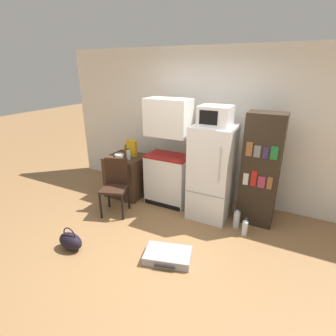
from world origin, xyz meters
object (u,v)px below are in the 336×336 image
(microwave, at_px, (215,116))
(bookshelf, at_px, (260,171))
(kitchen_hutch, at_px, (168,158))
(bowl, at_px, (119,155))
(side_table, at_px, (127,175))
(bottle_amber_beer, at_px, (126,150))
(bottle_milk_white, at_px, (131,150))
(suitcase_large_flat, at_px, (168,256))
(refrigerator, at_px, (212,173))
(bottle_clear_short, at_px, (129,155))
(chair, at_px, (115,181))
(water_bottle_front, at_px, (245,228))
(water_bottle_middle, at_px, (237,219))
(cereal_box, at_px, (132,148))
(handbag, at_px, (71,241))

(microwave, bearing_deg, bookshelf, 11.53)
(kitchen_hutch, xyz_separation_m, bowl, (-0.93, -0.15, -0.06))
(side_table, height_order, kitchen_hutch, kitchen_hutch)
(bottle_amber_beer, bearing_deg, bottle_milk_white, 67.13)
(bottle_amber_beer, distance_m, suitcase_large_flat, 2.28)
(kitchen_hutch, relative_size, refrigerator, 1.23)
(kitchen_hutch, bearing_deg, bottle_milk_white, 172.82)
(refrigerator, xyz_separation_m, bottle_clear_short, (-1.52, -0.10, 0.10))
(kitchen_hutch, height_order, chair, kitchen_hutch)
(chair, relative_size, water_bottle_front, 3.25)
(water_bottle_front, bearing_deg, kitchen_hutch, 164.96)
(bottle_clear_short, height_order, chair, bottle_clear_short)
(microwave, xyz_separation_m, chair, (-1.44, -0.61, -1.10))
(bookshelf, distance_m, suitcase_large_flat, 1.84)
(refrigerator, xyz_separation_m, water_bottle_front, (0.65, -0.32, -0.63))
(bowl, distance_m, water_bottle_middle, 2.34)
(bottle_clear_short, bearing_deg, water_bottle_front, -5.67)
(refrigerator, distance_m, bottle_clear_short, 1.53)
(bowl, relative_size, suitcase_large_flat, 0.26)
(bottle_amber_beer, bearing_deg, bowl, -102.61)
(kitchen_hutch, distance_m, cereal_box, 0.75)
(bottle_clear_short, relative_size, handbag, 0.54)
(water_bottle_middle, bearing_deg, water_bottle_front, -43.11)
(microwave, xyz_separation_m, bottle_clear_short, (-1.52, -0.10, -0.80))
(bottle_clear_short, relative_size, bottle_amber_beer, 1.03)
(refrigerator, bearing_deg, suitcase_large_flat, -94.60)
(microwave, height_order, suitcase_large_flat, microwave)
(refrigerator, xyz_separation_m, microwave, (-0.00, -0.00, 0.90))
(water_bottle_middle, bearing_deg, handbag, -140.09)
(side_table, xyz_separation_m, bottle_amber_beer, (-0.06, 0.10, 0.46))
(kitchen_hutch, xyz_separation_m, cereal_box, (-0.74, -0.01, 0.07))
(kitchen_hutch, height_order, cereal_box, kitchen_hutch)
(microwave, bearing_deg, side_table, 179.96)
(chair, bearing_deg, refrigerator, 3.74)
(microwave, bearing_deg, kitchen_hutch, 174.54)
(bottle_clear_short, bearing_deg, bowl, 172.18)
(side_table, distance_m, cereal_box, 0.55)
(kitchen_hutch, distance_m, bottle_milk_white, 0.87)
(bookshelf, distance_m, bottle_clear_short, 2.23)
(handbag, xyz_separation_m, water_bottle_front, (2.01, 1.40, -0.00))
(kitchen_hutch, xyz_separation_m, handbag, (-0.55, -1.80, -0.72))
(bottle_amber_beer, height_order, chair, bottle_amber_beer)
(side_table, bearing_deg, water_bottle_middle, -4.53)
(bottle_clear_short, bearing_deg, bottle_amber_beer, 133.86)
(bookshelf, bearing_deg, water_bottle_front, -96.61)
(water_bottle_front, bearing_deg, water_bottle_middle, 136.89)
(bookshelf, height_order, bottle_clear_short, bookshelf)
(refrigerator, distance_m, handbag, 2.28)
(bowl, height_order, water_bottle_front, bowl)
(bottle_amber_beer, relative_size, water_bottle_middle, 0.57)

